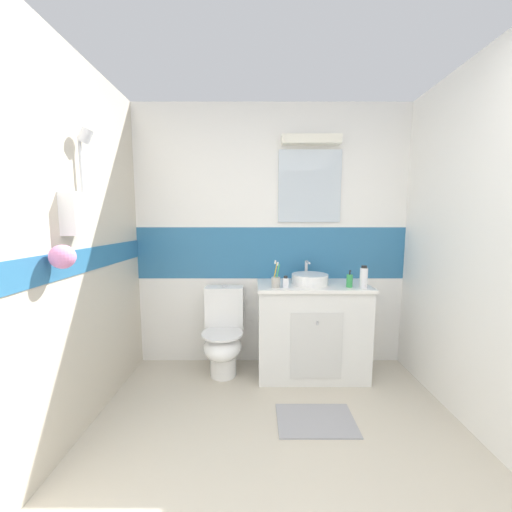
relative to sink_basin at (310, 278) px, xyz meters
name	(u,v)px	position (x,y,z in m)	size (l,w,h in m)	color
ground_plane	(280,457)	(-0.34, -0.95, -0.92)	(3.20, 3.48, 0.04)	beige
wall_back_tiled	(272,236)	(-0.33, 0.30, 0.36)	(3.20, 0.20, 2.50)	white
wall_left_shower_alcove	(41,250)	(-1.69, -0.95, 0.35)	(0.25, 3.48, 2.50)	beige
vanity_cabinet	(312,329)	(0.02, 0.01, -0.47)	(0.98, 0.51, 0.85)	silver
sink_basin	(310,278)	(0.00, 0.00, 0.00)	(0.32, 0.37, 0.19)	white
toilet	(224,334)	(-0.78, 0.01, -0.53)	(0.37, 0.50, 0.81)	white
toothbrush_cup	(276,281)	(-0.31, -0.14, 0.00)	(0.07, 0.07, 0.23)	#B2ADA3
soap_dispenser	(350,281)	(0.31, -0.14, 0.01)	(0.05, 0.05, 0.15)	green
mouthwash_bottle	(364,277)	(0.43, -0.16, 0.04)	(0.06, 0.06, 0.19)	white
perfume_flask_small	(286,282)	(-0.23, -0.15, 0.00)	(0.05, 0.03, 0.10)	white
bath_mat	(316,420)	(-0.06, -0.66, -0.89)	(0.55, 0.36, 0.01)	#99999E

